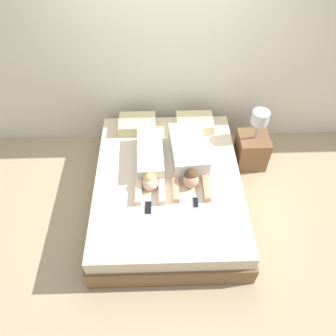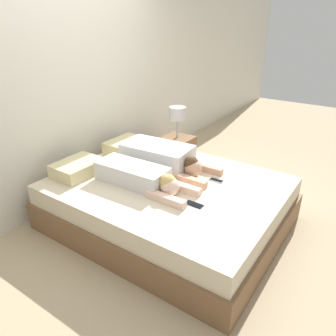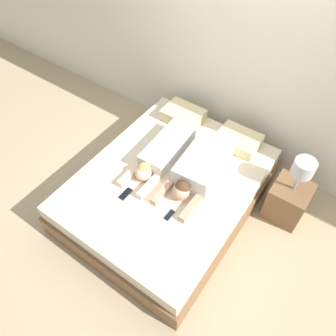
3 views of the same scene
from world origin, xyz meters
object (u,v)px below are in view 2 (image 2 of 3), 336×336
Objects in this scene: pillow_head_right at (127,146)px; person_right at (163,157)px; bed at (168,203)px; pillow_head_left at (78,168)px; cell_phone_left at (194,204)px; person_left at (141,177)px; cell_phone_right at (216,180)px; nightstand at (177,150)px.

person_right is at bearing -101.52° from pillow_head_right.
pillow_head_left is at bearing 113.68° from bed.
person_left is at bearing 87.97° from cell_phone_left.
bed is at bearing 126.93° from cell_phone_right.
bed is at bearing -66.32° from pillow_head_left.
pillow_head_right is 3.01× the size of cell_phone_left.
cell_phone_left is at bearing -83.24° from pillow_head_left.
cell_phone_right is (0.29, -0.38, 0.25)m from bed.
nightstand is (1.37, 1.07, -0.19)m from cell_phone_left.
person_right reaches higher than pillow_head_left.
person_left reaches higher than pillow_head_right.
nightstand is at bearing 29.20° from bed.
cell_phone_left is 0.18× the size of nightstand.
cell_phone_right is at bearing -130.10° from nightstand.
nightstand reaches higher than bed.
cell_phone_left reaches higher than bed.
pillow_head_left and pillow_head_right have the same top height.
cell_phone_right is at bearing -61.87° from pillow_head_left.
bed is 13.87× the size of cell_phone_left.
nightstand is at bearing -15.89° from pillow_head_right.
cell_phone_left is 1.00× the size of cell_phone_right.
person_left is at bearing -75.73° from pillow_head_left.
person_right is (0.63, -0.62, 0.05)m from pillow_head_left.
cell_phone_left is (-0.48, -0.67, -0.11)m from person_right.
pillow_head_right is (0.76, 0.00, 0.00)m from pillow_head_left.
pillow_head_right is 1.25m from cell_phone_right.
nightstand reaches higher than pillow_head_left.
person_right is (-0.13, -0.62, 0.05)m from pillow_head_right.
cell_phone_right is at bearing -94.18° from pillow_head_right.
pillow_head_right is at bearing 78.48° from person_right.
bed is 2.49× the size of nightstand.
person_right reaches higher than cell_phone_right.
pillow_head_left is 3.01× the size of cell_phone_right.
person_right is 6.75× the size of cell_phone_left.
cell_phone_right is (0.04, -0.62, -0.11)m from person_right.
cell_phone_right is (0.66, -1.24, -0.06)m from pillow_head_left.
person_left is at bearing -160.94° from nightstand.
pillow_head_right is at bearing 65.00° from cell_phone_left.
pillow_head_left is at bearing 104.27° from person_left.
person_right reaches higher than pillow_head_right.
bed is 2.09× the size of person_left.
person_right is 6.75× the size of cell_phone_right.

